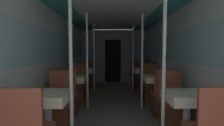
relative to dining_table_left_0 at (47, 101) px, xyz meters
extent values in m
cube|color=silver|center=(-0.36, 1.78, 0.45)|extent=(0.05, 7.97, 2.15)
cube|color=#9EC6D1|center=(-0.35, 1.78, 0.78)|extent=(0.03, 7.34, 0.63)
cube|color=silver|center=(2.26, 1.78, 0.45)|extent=(0.05, 7.97, 2.15)
cube|color=#9EC6D1|center=(2.25, 1.78, 0.78)|extent=(0.03, 7.34, 0.63)
cube|color=silver|center=(0.95, 1.78, 1.58)|extent=(2.63, 7.97, 0.04)
cube|color=teal|center=(-0.13, 1.78, 1.54)|extent=(0.47, 7.65, 0.03)
cube|color=teal|center=(2.03, 1.78, 1.54)|extent=(0.47, 7.65, 0.03)
cube|color=slate|center=(0.95, 4.82, 0.45)|extent=(2.57, 0.08, 2.15)
cube|color=black|center=(0.95, 4.78, 0.28)|extent=(0.64, 0.01, 1.72)
cylinder|color=#B7B7BC|center=(0.00, 0.00, -0.25)|extent=(0.11, 0.11, 0.70)
cube|color=#B2B2B7|center=(0.00, 0.00, 0.11)|extent=(0.52, 0.52, 0.02)
cube|color=beige|center=(0.00, 0.00, 0.05)|extent=(0.56, 0.56, 0.13)
cube|color=brown|center=(0.00, -0.70, 0.09)|extent=(0.41, 0.04, 0.48)
cube|color=brown|center=(0.00, 0.51, -0.41)|extent=(0.35, 0.35, 0.42)
cube|color=brown|center=(0.00, 0.51, -0.18)|extent=(0.41, 0.41, 0.05)
cube|color=brown|center=(0.00, 0.70, 0.09)|extent=(0.41, 0.04, 0.48)
cylinder|color=silver|center=(0.33, 0.00, 0.45)|extent=(0.05, 0.05, 2.15)
cylinder|color=#4C4C51|center=(0.00, 1.62, -0.61)|extent=(0.30, 0.30, 0.01)
cylinder|color=#B7B7BC|center=(0.00, 1.62, -0.25)|extent=(0.11, 0.11, 0.70)
cube|color=#B2B2B7|center=(0.00, 1.62, 0.11)|extent=(0.52, 0.52, 0.02)
cube|color=beige|center=(0.00, 1.62, 0.05)|extent=(0.56, 0.56, 0.13)
cube|color=brown|center=(0.00, 1.11, -0.41)|extent=(0.35, 0.35, 0.42)
cube|color=brown|center=(0.00, 1.11, -0.18)|extent=(0.41, 0.41, 0.05)
cube|color=brown|center=(0.00, 0.92, 0.09)|extent=(0.41, 0.04, 0.48)
cube|color=brown|center=(0.00, 2.13, -0.41)|extent=(0.35, 0.35, 0.42)
cube|color=brown|center=(0.00, 2.13, -0.18)|extent=(0.41, 0.41, 0.05)
cube|color=brown|center=(0.00, 2.32, 0.09)|extent=(0.41, 0.04, 0.48)
cylinder|color=silver|center=(0.33, 1.62, 0.45)|extent=(0.05, 0.05, 2.15)
cylinder|color=#4C4C51|center=(0.00, 3.25, -0.61)|extent=(0.30, 0.30, 0.01)
cylinder|color=#B7B7BC|center=(0.00, 3.25, -0.25)|extent=(0.11, 0.11, 0.70)
cube|color=#B2B2B7|center=(0.00, 3.25, 0.11)|extent=(0.52, 0.52, 0.02)
cube|color=beige|center=(0.00, 3.25, 0.05)|extent=(0.56, 0.56, 0.13)
cube|color=brown|center=(0.00, 2.74, -0.41)|extent=(0.35, 0.35, 0.42)
cube|color=brown|center=(0.00, 2.74, -0.18)|extent=(0.41, 0.41, 0.05)
cube|color=brown|center=(0.00, 2.55, 0.09)|extent=(0.41, 0.04, 0.48)
cube|color=brown|center=(0.00, 3.76, -0.41)|extent=(0.35, 0.35, 0.42)
cube|color=brown|center=(0.00, 3.76, -0.18)|extent=(0.41, 0.41, 0.05)
cube|color=brown|center=(0.00, 3.95, 0.09)|extent=(0.41, 0.04, 0.48)
cylinder|color=silver|center=(0.33, 3.25, 0.45)|extent=(0.05, 0.05, 2.15)
cylinder|color=#B7B7BC|center=(1.90, 0.00, -0.25)|extent=(0.11, 0.11, 0.70)
cube|color=#B2B2B7|center=(1.90, 0.00, 0.11)|extent=(0.52, 0.52, 0.02)
cube|color=beige|center=(1.90, 0.00, 0.05)|extent=(0.56, 0.56, 0.13)
cube|color=brown|center=(1.90, -0.70, 0.09)|extent=(0.41, 0.04, 0.48)
cube|color=brown|center=(1.90, 0.51, -0.41)|extent=(0.35, 0.35, 0.42)
cube|color=brown|center=(1.90, 0.51, -0.18)|extent=(0.41, 0.41, 0.05)
cube|color=brown|center=(1.90, 0.70, 0.09)|extent=(0.41, 0.04, 0.48)
cylinder|color=silver|center=(1.57, 0.00, 0.45)|extent=(0.05, 0.05, 2.15)
cylinder|color=#4C4C51|center=(1.90, 1.62, -0.61)|extent=(0.30, 0.30, 0.01)
cylinder|color=#B7B7BC|center=(1.90, 1.62, -0.25)|extent=(0.11, 0.11, 0.70)
cube|color=#B2B2B7|center=(1.90, 1.62, 0.11)|extent=(0.52, 0.52, 0.02)
cube|color=beige|center=(1.90, 1.62, 0.05)|extent=(0.56, 0.56, 0.13)
cube|color=brown|center=(1.90, 1.11, -0.41)|extent=(0.35, 0.35, 0.42)
cube|color=brown|center=(1.90, 1.11, -0.18)|extent=(0.41, 0.41, 0.05)
cube|color=brown|center=(1.90, 0.92, 0.09)|extent=(0.41, 0.04, 0.48)
cube|color=brown|center=(1.90, 2.13, -0.41)|extent=(0.35, 0.35, 0.42)
cube|color=brown|center=(1.90, 2.13, -0.18)|extent=(0.41, 0.41, 0.05)
cube|color=brown|center=(1.90, 2.32, 0.09)|extent=(0.41, 0.04, 0.48)
cylinder|color=silver|center=(1.57, 1.62, 0.45)|extent=(0.05, 0.05, 2.15)
cylinder|color=#4C4C51|center=(1.90, 3.25, -0.61)|extent=(0.30, 0.30, 0.01)
cylinder|color=#B7B7BC|center=(1.90, 3.25, -0.25)|extent=(0.11, 0.11, 0.70)
cube|color=#B2B2B7|center=(1.90, 3.25, 0.11)|extent=(0.52, 0.52, 0.02)
cube|color=beige|center=(1.90, 3.25, 0.05)|extent=(0.56, 0.56, 0.13)
cube|color=brown|center=(1.90, 2.74, -0.41)|extent=(0.35, 0.35, 0.42)
cube|color=brown|center=(1.90, 2.74, -0.18)|extent=(0.41, 0.41, 0.05)
cube|color=brown|center=(1.90, 2.55, 0.09)|extent=(0.41, 0.04, 0.48)
cube|color=brown|center=(1.90, 3.76, -0.41)|extent=(0.35, 0.35, 0.42)
cube|color=brown|center=(1.90, 3.76, -0.18)|extent=(0.41, 0.41, 0.05)
cube|color=brown|center=(1.90, 3.95, 0.09)|extent=(0.41, 0.04, 0.48)
cylinder|color=silver|center=(1.57, 3.25, 0.45)|extent=(0.05, 0.05, 2.15)
camera|label=1|loc=(0.86, -2.33, 0.68)|focal=28.00mm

